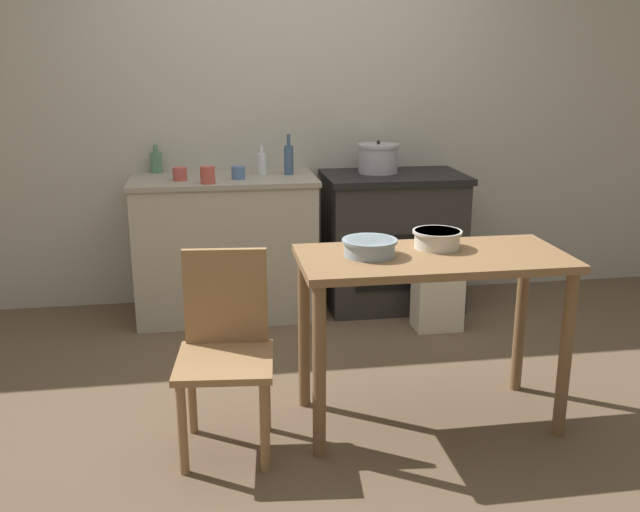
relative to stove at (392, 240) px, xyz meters
name	(u,v)px	position (x,y,z in m)	size (l,w,h in m)	color
ground_plane	(335,393)	(-0.62, -1.26, -0.45)	(14.00, 14.00, 0.00)	brown
wall_back	(294,112)	(-0.62, 0.32, 0.83)	(8.00, 0.07, 2.55)	#B2AD9E
counter_cabinet	(226,246)	(-1.11, 0.00, 0.00)	(1.16, 0.62, 0.90)	#B2A893
stove	(392,240)	(0.00, 0.00, 0.00)	(0.91, 0.61, 0.90)	#2D2B28
work_table	(432,284)	(-0.24, -1.59, 0.22)	(1.18, 0.56, 0.80)	olive
chair	(225,346)	(-1.16, -1.65, 0.00)	(0.44, 0.44, 0.85)	#997047
flour_sack	(437,299)	(0.17, -0.49, -0.26)	(0.29, 0.20, 0.38)	beige
stock_pot	(378,158)	(-0.09, 0.06, 0.54)	(0.27, 0.27, 0.21)	#A8A8AD
mixing_bowl_large	(437,238)	(-0.19, -1.48, 0.40)	(0.22, 0.22, 0.08)	silver
mixing_bowl_small	(370,246)	(-0.52, -1.56, 0.39)	(0.24, 0.24, 0.07)	#93A8B2
bottle_far_left	(262,163)	(-0.86, 0.06, 0.53)	(0.06, 0.06, 0.18)	silver
bottle_left	(289,159)	(-0.69, 0.02, 0.55)	(0.06, 0.06, 0.26)	#3D5675
bottle_mid_left	(156,162)	(-1.53, 0.23, 0.53)	(0.08, 0.08, 0.18)	#517F5B
cup_center_left	(238,173)	(-1.02, -0.10, 0.49)	(0.08, 0.08, 0.08)	#4C6B99
cup_center	(208,175)	(-1.20, -0.23, 0.51)	(0.09, 0.09, 0.10)	#B74C42
cup_center_right	(180,174)	(-1.37, -0.09, 0.50)	(0.09, 0.09, 0.08)	#B74C42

